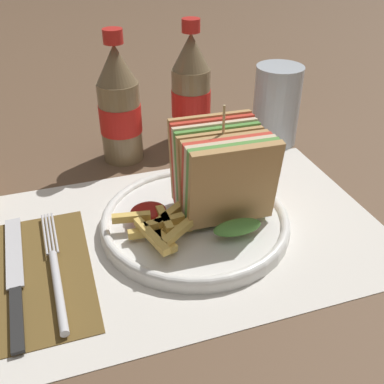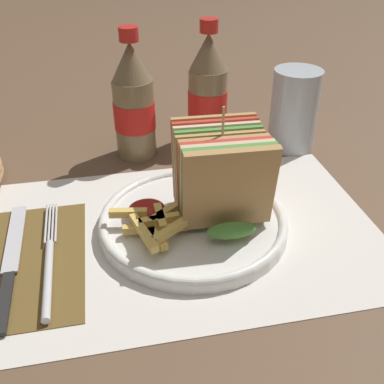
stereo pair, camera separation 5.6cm
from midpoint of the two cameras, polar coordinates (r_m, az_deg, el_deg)
name	(u,v)px [view 2 (the right image)]	position (r m, az deg, el deg)	size (l,w,h in m)	color
ground_plane	(196,235)	(0.55, 3.37, -5.58)	(4.00, 4.00, 0.00)	brown
placemat	(185,232)	(0.56, 1.94, -5.23)	(0.48, 0.32, 0.00)	silver
plate_main	(195,221)	(0.56, 3.27, -3.75)	(0.23, 0.23, 0.02)	white
club_sandwich	(221,175)	(0.54, 6.72, 2.02)	(0.11, 0.12, 0.14)	tan
fries_pile	(155,224)	(0.52, -1.72, -4.15)	(0.10, 0.09, 0.02)	#E0B756
ketchup_blob	(147,209)	(0.55, -2.91, -2.21)	(0.04, 0.04, 0.02)	maroon
napkin	(31,260)	(0.54, -16.96, -8.42)	(0.12, 0.21, 0.00)	brown
fork	(49,265)	(0.52, -14.80, -9.08)	(0.02, 0.20, 0.01)	silver
knife	(11,262)	(0.54, -19.27, -8.48)	(0.02, 0.21, 0.00)	black
coke_bottle_near	(134,104)	(0.69, -5.09, 11.01)	(0.06, 0.06, 0.20)	#7A6647
coke_bottle_far	(208,92)	(0.74, 4.22, 12.46)	(0.06, 0.06, 0.20)	#7A6647
glass_near	(294,110)	(0.75, 14.95, 9.99)	(0.08, 0.08, 0.13)	silver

